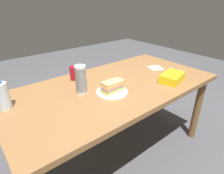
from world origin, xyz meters
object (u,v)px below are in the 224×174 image
at_px(soda_can_red, 74,73).
at_px(chip_bag, 172,77).
at_px(sandwich, 112,86).
at_px(plastic_cup_stack, 81,80).
at_px(paper_plate, 112,92).
at_px(dining_table, 114,93).
at_px(water_bottle_tall, 3,96).

bearing_deg(soda_can_red, chip_bag, -41.46).
height_order(sandwich, plastic_cup_stack, plastic_cup_stack).
relative_size(soda_can_red, chip_bag, 0.53).
relative_size(sandwich, soda_can_red, 1.49).
distance_m(sandwich, plastic_cup_stack, 0.24).
bearing_deg(soda_can_red, plastic_cup_stack, -106.46).
relative_size(paper_plate, chip_bag, 1.06).
distance_m(soda_can_red, chip_bag, 0.87).
relative_size(sandwich, chip_bag, 0.79).
height_order(dining_table, chip_bag, chip_bag).
xyz_separation_m(dining_table, sandwich, (-0.11, -0.10, 0.14)).
bearing_deg(soda_can_red, dining_table, -55.75).
height_order(paper_plate, chip_bag, chip_bag).
distance_m(paper_plate, water_bottle_tall, 0.74).
distance_m(chip_bag, plastic_cup_stack, 0.79).
bearing_deg(paper_plate, water_bottle_tall, 158.15).
bearing_deg(water_bottle_tall, plastic_cup_stack, -13.84).
bearing_deg(sandwich, paper_plate, -153.50).
xyz_separation_m(soda_can_red, chip_bag, (0.65, -0.57, -0.03)).
bearing_deg(paper_plate, dining_table, 43.61).
distance_m(water_bottle_tall, plastic_cup_stack, 0.52).
xyz_separation_m(dining_table, soda_can_red, (-0.21, 0.31, 0.15)).
relative_size(dining_table, water_bottle_tall, 9.11).
height_order(soda_can_red, water_bottle_tall, water_bottle_tall).
bearing_deg(dining_table, soda_can_red, 124.25).
relative_size(paper_plate, water_bottle_tall, 1.23).
xyz_separation_m(chip_bag, plastic_cup_stack, (-0.73, 0.31, 0.08)).
distance_m(dining_table, water_bottle_tall, 0.83).
distance_m(dining_table, plastic_cup_stack, 0.35).
distance_m(paper_plate, chip_bag, 0.57).
distance_m(sandwich, soda_can_red, 0.43).
height_order(paper_plate, plastic_cup_stack, plastic_cup_stack).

